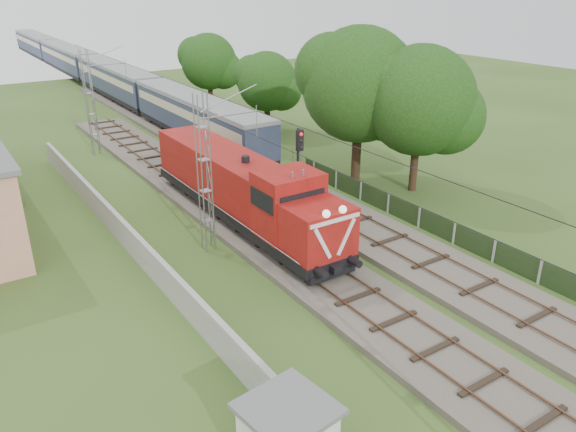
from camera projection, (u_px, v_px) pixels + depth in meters
ground at (421, 348)px, 21.21m from camera, size 140.00×140.00×0.00m
track_main at (313, 269)px, 26.51m from camera, size 4.20×70.00×0.45m
track_side at (262, 175)px, 39.02m from camera, size 4.20×80.00×0.45m
catenary at (206, 174)px, 27.34m from camera, size 3.31×70.00×8.00m
boundary_wall at (142, 253)px, 26.84m from camera, size 0.25×40.00×1.50m
fence at (494, 251)px, 27.32m from camera, size 0.12×32.00×1.20m
locomotive at (242, 188)px, 30.89m from camera, size 2.96×16.92×4.30m
coach_rake at (89, 67)px, 70.74m from camera, size 2.86×85.35×3.31m
signal_post at (299, 158)px, 31.01m from camera, size 0.59×0.46×5.35m
tree_a at (361, 86)px, 36.38m from camera, size 7.88×7.51×10.22m
tree_b at (421, 102)px, 34.61m from camera, size 7.18×6.83×9.30m
tree_c at (268, 82)px, 49.10m from camera, size 5.44×5.18×7.05m
tree_d at (210, 62)px, 57.55m from camera, size 5.96×5.67×7.72m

